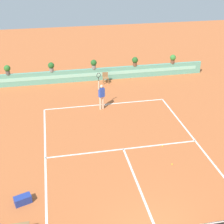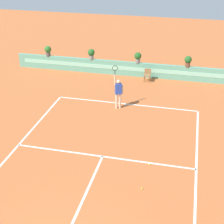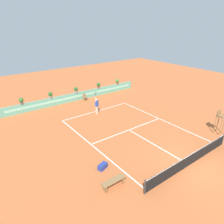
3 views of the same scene
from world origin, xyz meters
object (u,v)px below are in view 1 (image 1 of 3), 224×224
(potted_plant_far_right, at_px, (173,58))
(potted_plant_left, at_px, (51,66))
(ball_kid_chair, at_px, (106,77))
(gear_bag, at_px, (23,200))
(potted_plant_right, at_px, (135,61))
(tennis_player, at_px, (101,95))
(tennis_ball_near_baseline, at_px, (162,146))
(potted_plant_far_left, at_px, (7,69))
(tennis_ball_mid_court, at_px, (172,164))
(potted_plant_centre, at_px, (94,64))

(potted_plant_far_right, bearing_deg, potted_plant_left, 180.00)
(ball_kid_chair, bearing_deg, gear_bag, -115.02)
(potted_plant_right, bearing_deg, tennis_player, -125.15)
(tennis_ball_near_baseline, bearing_deg, ball_kid_chair, 98.65)
(tennis_player, distance_m, potted_plant_far_left, 8.15)
(tennis_ball_near_baseline, bearing_deg, gear_bag, -157.99)
(tennis_ball_near_baseline, xyz_separation_m, potted_plant_right, (1.12, 10.15, 1.38))
(tennis_ball_near_baseline, xyz_separation_m, potted_plant_left, (-5.55, 10.15, 1.38))
(tennis_player, bearing_deg, tennis_ball_mid_court, -70.11)
(tennis_ball_mid_court, height_order, potted_plant_far_left, potted_plant_far_left)
(ball_kid_chair, distance_m, tennis_ball_near_baseline, 9.54)
(gear_bag, distance_m, potted_plant_centre, 14.02)
(ball_kid_chair, bearing_deg, potted_plant_right, 15.97)
(tennis_ball_near_baseline, distance_m, potted_plant_left, 11.65)
(gear_bag, relative_size, potted_plant_centre, 0.97)
(tennis_ball_mid_court, bearing_deg, potted_plant_centre, 100.42)
(potted_plant_centre, bearing_deg, tennis_ball_mid_court, -79.58)
(ball_kid_chair, height_order, potted_plant_right, potted_plant_right)
(potted_plant_right, bearing_deg, tennis_ball_mid_court, -95.80)
(ball_kid_chair, distance_m, potted_plant_centre, 1.43)
(potted_plant_right, bearing_deg, potted_plant_far_right, 0.00)
(tennis_ball_near_baseline, xyz_separation_m, potted_plant_far_right, (4.35, 10.15, 1.38))
(potted_plant_far_left, xyz_separation_m, potted_plant_left, (3.26, 0.00, 0.00))
(potted_plant_far_left, xyz_separation_m, potted_plant_centre, (6.57, 0.00, 0.00))
(potted_plant_far_right, bearing_deg, tennis_player, -143.15)
(tennis_ball_mid_court, xyz_separation_m, potted_plant_far_right, (4.43, 11.79, 1.38))
(tennis_player, height_order, potted_plant_far_left, tennis_player)
(tennis_ball_near_baseline, distance_m, potted_plant_far_left, 13.51)
(tennis_ball_near_baseline, xyz_separation_m, tennis_ball_mid_court, (-0.07, -1.63, 0.00))
(potted_plant_centre, height_order, potted_plant_far_right, same)
(potted_plant_right, xyz_separation_m, potted_plant_far_right, (3.23, 0.00, 0.00))
(potted_plant_right, xyz_separation_m, potted_plant_centre, (-3.36, 0.00, 0.00))
(gear_bag, distance_m, tennis_ball_mid_court, 7.23)
(potted_plant_right, relative_size, potted_plant_centre, 1.00)
(potted_plant_centre, bearing_deg, potted_plant_right, 0.00)
(potted_plant_centre, xyz_separation_m, potted_plant_left, (-3.31, 0.00, 0.00))
(ball_kid_chair, bearing_deg, potted_plant_far_right, 7.21)
(ball_kid_chair, bearing_deg, potted_plant_left, 169.92)
(ball_kid_chair, relative_size, tennis_ball_mid_court, 12.50)
(tennis_ball_mid_court, bearing_deg, potted_plant_far_left, 126.54)
(tennis_ball_mid_court, relative_size, potted_plant_far_right, 0.09)
(potted_plant_centre, distance_m, potted_plant_left, 3.31)
(tennis_ball_near_baseline, xyz_separation_m, potted_plant_far_left, (-8.81, 10.15, 1.38))
(ball_kid_chair, relative_size, potted_plant_left, 1.17)
(gear_bag, xyz_separation_m, tennis_ball_mid_court, (7.11, 1.27, -0.15))
(tennis_player, distance_m, potted_plant_far_right, 8.55)
(gear_bag, relative_size, tennis_ball_mid_court, 10.29)
(gear_bag, height_order, potted_plant_right, potted_plant_right)
(potted_plant_right, bearing_deg, tennis_ball_near_baseline, -96.31)
(potted_plant_left, bearing_deg, tennis_player, -59.10)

